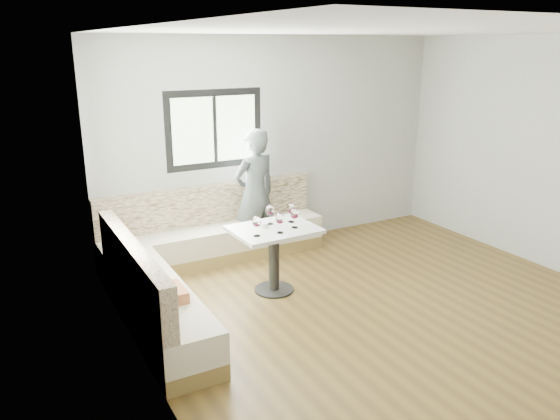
# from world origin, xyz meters

# --- Properties ---
(room) EXTENTS (5.01, 5.01, 2.81)m
(room) POSITION_xyz_m (-0.08, 0.08, 1.41)
(room) COLOR brown
(room) RESTS_ON ground
(banquette) EXTENTS (2.90, 2.80, 0.95)m
(banquette) POSITION_xyz_m (-1.59, 1.63, 0.33)
(banquette) COLOR olive
(banquette) RESTS_ON ground
(table) EXTENTS (0.94, 0.74, 0.75)m
(table) POSITION_xyz_m (-0.82, 1.06, 0.56)
(table) COLOR black
(table) RESTS_ON ground
(person) EXTENTS (0.67, 0.50, 1.68)m
(person) POSITION_xyz_m (-0.52, 2.13, 0.84)
(person) COLOR #474E4F
(person) RESTS_ON ground
(olive_ramekin) EXTENTS (0.11, 0.11, 0.04)m
(olive_ramekin) POSITION_xyz_m (-0.90, 1.15, 0.77)
(olive_ramekin) COLOR white
(olive_ramekin) RESTS_ON table
(wine_glass_a) EXTENTS (0.10, 0.10, 0.22)m
(wine_glass_a) POSITION_xyz_m (-1.10, 0.91, 0.91)
(wine_glass_a) COLOR white
(wine_glass_a) RESTS_ON table
(wine_glass_b) EXTENTS (0.10, 0.10, 0.22)m
(wine_glass_b) POSITION_xyz_m (-0.84, 0.88, 0.91)
(wine_glass_b) COLOR white
(wine_glass_b) RESTS_ON table
(wine_glass_c) EXTENTS (0.10, 0.10, 0.22)m
(wine_glass_c) POSITION_xyz_m (-0.61, 0.96, 0.91)
(wine_glass_c) COLOR white
(wine_glass_c) RESTS_ON table
(wine_glass_d) EXTENTS (0.10, 0.10, 0.22)m
(wine_glass_d) POSITION_xyz_m (-0.79, 1.20, 0.91)
(wine_glass_d) COLOR white
(wine_glass_d) RESTS_ON table
(wine_glass_e) EXTENTS (0.10, 0.10, 0.22)m
(wine_glass_e) POSITION_xyz_m (-0.55, 1.15, 0.91)
(wine_glass_e) COLOR white
(wine_glass_e) RESTS_ON table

